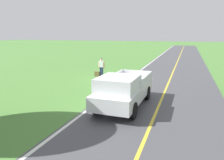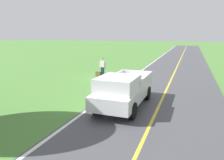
{
  "view_description": "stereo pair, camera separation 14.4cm",
  "coord_description": "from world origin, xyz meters",
  "views": [
    {
      "loc": [
        -6.0,
        17.83,
        3.86
      ],
      "look_at": [
        -2.24,
        6.97,
        1.42
      ],
      "focal_mm": 34.99,
      "sensor_mm": 36.0,
      "label": 1
    },
    {
      "loc": [
        -6.14,
        17.78,
        3.86
      ],
      "look_at": [
        -2.24,
        6.97,
        1.42
      ],
      "focal_mm": 34.99,
      "sensor_mm": 36.0,
      "label": 2
    }
  ],
  "objects": [
    {
      "name": "road_surface",
      "position": [
        -4.7,
        0.0,
        0.0
      ],
      "size": [
        7.15,
        120.0,
        0.0
      ],
      "primitive_type": "cube",
      "color": "#47474C",
      "rests_on": "ground"
    },
    {
      "name": "lane_centre_line",
      "position": [
        -4.7,
        0.0,
        0.01
      ],
      "size": [
        0.14,
        117.6,
        0.0
      ],
      "primitive_type": "cube",
      "color": "gold",
      "rests_on": "ground"
    },
    {
      "name": "lane_edge_line",
      "position": [
        -1.3,
        0.0,
        0.01
      ],
      "size": [
        0.16,
        117.6,
        0.0
      ],
      "primitive_type": "cube",
      "color": "silver",
      "rests_on": "ground"
    },
    {
      "name": "hitchhiker_walking",
      "position": [
        1.38,
        -0.54,
        0.98
      ],
      "size": [
        0.62,
        0.51,
        1.75
      ],
      "color": "navy",
      "rests_on": "ground"
    },
    {
      "name": "pickup_truck_passing",
      "position": [
        -2.9,
        7.08,
        0.97
      ],
      "size": [
        2.17,
        5.43,
        1.82
      ],
      "color": "silver",
      "rests_on": "ground"
    },
    {
      "name": "suitcase_carried",
      "position": [
        1.79,
        -0.45,
        0.23
      ],
      "size": [
        0.47,
        0.21,
        0.46
      ],
      "primitive_type": "cube",
      "rotation": [
        0.0,
        0.0,
        1.6
      ],
      "color": "brown",
      "rests_on": "ground"
    },
    {
      "name": "ground_plane",
      "position": [
        0.0,
        0.0,
        0.0
      ],
      "size": [
        200.0,
        200.0,
        0.0
      ],
      "primitive_type": "plane",
      "color": "#4C7F38"
    }
  ]
}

